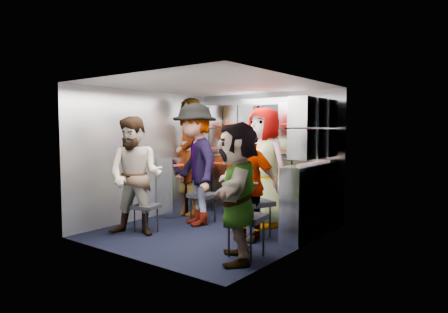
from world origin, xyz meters
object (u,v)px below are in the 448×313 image
Objects in this scene: attendant_arc_c at (264,167)px; jump_seat_near_left at (146,208)px; jump_seat_mid_right at (255,205)px; attendant_arc_b at (195,164)px; jump_seat_near_right at (246,220)px; jump_seat_mid_left at (203,197)px; jump_seat_center at (270,197)px; attendant_standing at (189,156)px; attendant_arc_d at (248,184)px; attendant_arc_e at (237,192)px; attendant_arc_a at (136,176)px.

jump_seat_near_left is at bearing -116.98° from attendant_arc_c.
jump_seat_mid_right is at bearing 29.25° from jump_seat_near_left.
attendant_arc_b is (0.25, 0.79, 0.59)m from jump_seat_near_left.
attendant_arc_b reaches higher than jump_seat_near_right.
attendant_arc_c reaches higher than jump_seat_mid_left.
jump_seat_center is 0.24× the size of attendant_standing.
attendant_arc_b is (-0.00, -0.18, 0.53)m from jump_seat_mid_left.
attendant_arc_d is (1.12, -0.38, 0.34)m from jump_seat_mid_left.
jump_seat_mid_left is at bearing 75.46° from jump_seat_near_left.
attendant_arc_b is at bearing -159.13° from attendant_arc_e.
jump_seat_mid_left is at bearing 146.47° from jump_seat_near_right.
jump_seat_near_left is 1.91m from jump_seat_center.
jump_seat_near_right is at bearing -59.36° from attendant_arc_d.
jump_seat_center is at bearing 111.77° from jump_seat_near_right.
attendant_arc_a is (-1.13, -1.72, 0.41)m from jump_seat_center.
attendant_arc_e is (0.63, -1.76, 0.36)m from jump_seat_center.
jump_seat_mid_right is 0.33× the size of attendant_arc_a.
jump_seat_near_right is (1.76, -0.04, 0.09)m from jump_seat_near_left.
jump_seat_mid_left is 1.05m from jump_seat_center.
attendant_arc_b reaches higher than jump_seat_mid_left.
jump_seat_mid_right is 1.11m from attendant_arc_e.
jump_seat_mid_left is 1.81m from jump_seat_near_right.
attendant_arc_b reaches higher than attendant_arc_a.
jump_seat_near_left is at bearing 178.84° from jump_seat_near_right.
attendant_arc_e reaches higher than jump_seat_mid_left.
attendant_standing reaches higher than attendant_arc_b.
attendant_arc_e is (2.10, -1.51, -0.22)m from attendant_standing.
attendant_arc_a reaches higher than jump_seat_center.
attendant_arc_c is at bearing -90.00° from jump_seat_center.
attendant_standing is at bearing -170.45° from jump_seat_center.
jump_seat_center reaches higher than jump_seat_mid_left.
jump_seat_near_left is 0.27× the size of attendant_arc_d.
attendant_arc_e reaches higher than jump_seat_near_left.
attendant_arc_a is (-1.37, -0.95, 0.38)m from jump_seat_mid_right.
attendant_arc_e reaches higher than attendant_arc_d.
jump_seat_mid_right is at bearing -55.65° from attendant_arc_c.
jump_seat_mid_left is at bearing -3.35° from attendant_standing.
attendant_arc_a reaches higher than jump_seat_mid_left.
jump_seat_near_left is at bearing -78.01° from attendant_arc_b.
attendant_arc_b is (0.59, -0.51, -0.07)m from attendant_standing.
jump_seat_mid_left is at bearing -143.00° from attendant_arc_c.
attendant_standing reaches higher than jump_seat_mid_right.
attendant_arc_a is at bearing -90.00° from jump_seat_near_left.
jump_seat_mid_right is at bearing 116.14° from jump_seat_near_right.
attendant_arc_e is (0.63, -1.58, -0.12)m from attendant_arc_c.
attendant_arc_b is (-1.51, 0.82, 0.50)m from jump_seat_near_right.
attendant_arc_a is at bearing -74.87° from attendant_arc_b.
jump_seat_mid_right is 0.29× the size of attendant_arc_b.
attendant_standing is 1.11× the size of attendant_arc_c.
attendant_arc_b is 1.05m from attendant_arc_c.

